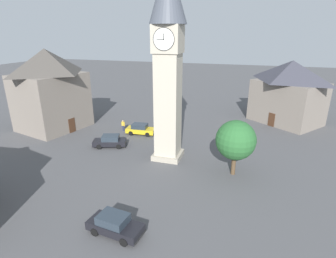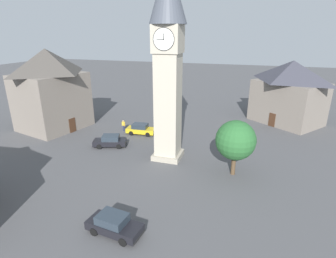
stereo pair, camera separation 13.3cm
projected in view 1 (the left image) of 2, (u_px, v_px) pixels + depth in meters
The scene contains 9 objects.
ground_plane at pixel (168, 157), 31.73m from camera, with size 200.00×200.00×0.00m, color #4C4C4F.
clock_tower at pixel (168, 48), 27.55m from camera, with size 3.81×3.81×21.02m.
car_blue_kerb at pixel (110, 141), 34.39m from camera, with size 4.45×2.90×1.53m.
car_silver_kerb at pixel (115, 225), 19.49m from camera, with size 4.31×2.20×1.53m.
car_red_corner at pixel (141, 129), 38.61m from camera, with size 4.23×2.02×1.53m.
pedestrian at pixel (123, 124), 39.82m from camera, with size 0.55×0.28×1.69m.
tree at pixel (236, 140), 26.71m from camera, with size 4.00×4.00×5.78m.
building_shop_left at pixel (289, 92), 42.35m from camera, with size 12.60×12.16×9.83m.
building_corner_back at pixel (50, 89), 39.48m from camera, with size 10.10×10.83×11.72m.
Camera 1 is at (-8.38, 27.47, 13.89)m, focal length 28.84 mm.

